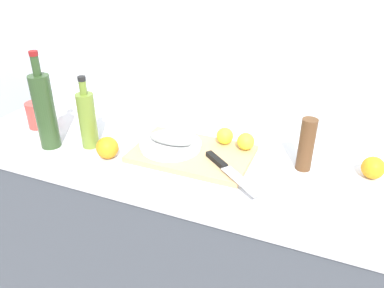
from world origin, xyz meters
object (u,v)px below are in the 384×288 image
coffee_mug_0 (38,115)px  pepper_mill (306,145)px  white_plate (171,145)px  wine_bottle (45,110)px  olive_oil_bottle (87,119)px  lemon_0 (226,136)px  fish_fillet (170,139)px  chef_knife (225,167)px  cutting_board (192,154)px

coffee_mug_0 → pepper_mill: pepper_mill is taller
white_plate → pepper_mill: pepper_mill is taller
wine_bottle → olive_oil_bottle: bearing=22.8°
lemon_0 → pepper_mill: 0.30m
fish_fillet → coffee_mug_0: (-0.60, -0.02, 0.00)m
lemon_0 → olive_oil_bottle: size_ratio=0.23×
white_plate → pepper_mill: (0.47, 0.07, 0.07)m
chef_knife → wine_bottle: bearing=-136.0°
lemon_0 → wine_bottle: size_ratio=0.17×
chef_knife → pepper_mill: bearing=69.4°
fish_fillet → chef_knife: fish_fillet is taller
coffee_mug_0 → lemon_0: bearing=8.8°
lemon_0 → coffee_mug_0: size_ratio=0.49×
fish_fillet → wine_bottle: (-0.44, -0.14, 0.09)m
pepper_mill → cutting_board: bearing=-170.0°
lemon_0 → chef_knife: bearing=-72.4°
coffee_mug_0 → pepper_mill: size_ratio=0.68×
pepper_mill → coffee_mug_0: bearing=-175.4°
cutting_board → coffee_mug_0: size_ratio=3.33×
lemon_0 → fish_fillet: bearing=-150.5°
chef_knife → pepper_mill: pepper_mill is taller
olive_oil_bottle → fish_fillet: bearing=14.4°
cutting_board → olive_oil_bottle: 0.41m
lemon_0 → pepper_mill: bearing=-6.8°
olive_oil_bottle → coffee_mug_0: size_ratio=2.16×
chef_knife → cutting_board: bearing=-167.0°
white_plate → chef_knife: (0.24, -0.07, 0.00)m
cutting_board → white_plate: 0.09m
olive_oil_bottle → wine_bottle: bearing=-157.2°
fish_fillet → pepper_mill: 0.48m
fish_fillet → chef_knife: 0.25m
cutting_board → pepper_mill: 0.40m
chef_knife → coffee_mug_0: size_ratio=1.91×
wine_bottle → cutting_board: bearing=14.3°
pepper_mill → chef_knife: bearing=-149.3°
pepper_mill → wine_bottle: bearing=-167.5°
cutting_board → coffee_mug_0: (-0.69, -0.02, 0.04)m
fish_fillet → coffee_mug_0: size_ratio=1.35×
white_plate → lemon_0: bearing=29.5°
wine_bottle → pepper_mill: (0.91, 0.20, -0.05)m
fish_fillet → olive_oil_bottle: 0.32m
white_plate → wine_bottle: (-0.44, -0.14, 0.12)m
lemon_0 → wine_bottle: wine_bottle is taller
fish_fillet → lemon_0: size_ratio=2.72×
olive_oil_bottle → coffee_mug_0: olive_oil_bottle is taller
chef_knife → olive_oil_bottle: 0.54m
fish_fillet → lemon_0: (0.18, 0.10, -0.00)m
white_plate → coffee_mug_0: (-0.60, -0.02, 0.03)m
white_plate → pepper_mill: size_ratio=1.23×
coffee_mug_0 → olive_oil_bottle: bearing=-11.0°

